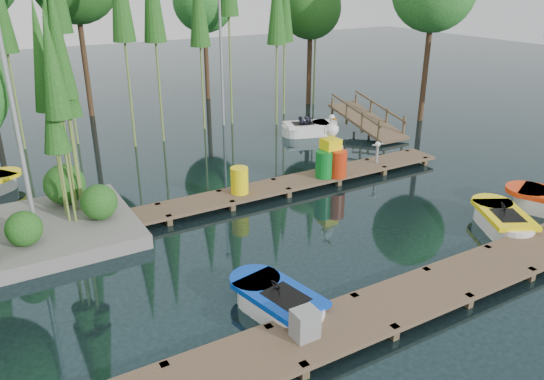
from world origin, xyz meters
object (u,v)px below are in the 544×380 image
boat_blue (278,303)px  utility_cabinet (305,324)px  yellow_barrel (239,180)px  drum_cluster (332,158)px

boat_blue → utility_cabinet: 1.35m
utility_cabinet → yellow_barrel: bearing=72.5°
utility_cabinet → drum_cluster: bearing=50.4°
utility_cabinet → drum_cluster: (5.66, 6.84, 0.33)m
boat_blue → yellow_barrel: (2.03, 5.70, 0.48)m
drum_cluster → boat_blue: bearing=-134.6°
boat_blue → utility_cabinet: bearing=-109.3°
yellow_barrel → drum_cluster: drum_cluster is taller
boat_blue → drum_cluster: bearing=34.1°
yellow_barrel → boat_blue: bearing=-109.6°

